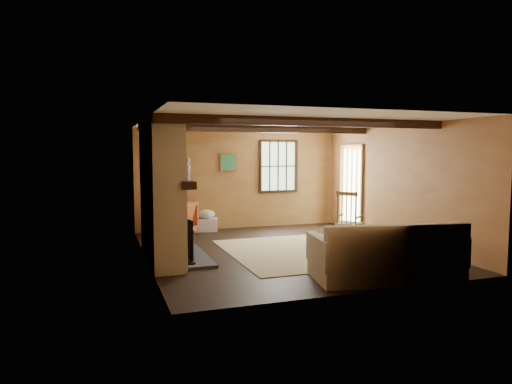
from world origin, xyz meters
name	(u,v)px	position (x,y,z in m)	size (l,w,h in m)	color
ground	(282,250)	(0.00, 0.00, 0.00)	(5.50, 5.50, 0.00)	black
room_envelope	(288,163)	(0.22, 0.26, 1.63)	(5.02, 5.52, 2.44)	#A8783B
fireplace	(162,196)	(-2.23, 0.00, 1.10)	(1.02, 2.30, 2.40)	brown
rug	(297,252)	(0.20, -0.20, 0.00)	(2.50, 3.00, 0.01)	tan
rocking_chair	(349,222)	(1.45, 0.06, 0.46)	(0.86, 0.83, 1.09)	tan
sofa	(387,259)	(0.69, -2.32, 0.31)	(2.25, 1.28, 0.86)	beige
firewood_pile	(162,229)	(-1.92, 2.44, 0.12)	(0.67, 0.12, 0.24)	#513823
laundry_basket	(206,225)	(-0.88, 2.55, 0.15)	(0.50, 0.38, 0.30)	white
basket_pillow	(206,214)	(-0.88, 2.55, 0.40)	(0.41, 0.33, 0.21)	beige
armchair	(174,219)	(-1.70, 2.20, 0.38)	(0.81, 0.83, 0.76)	#BF6026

